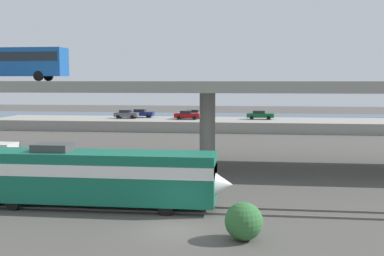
# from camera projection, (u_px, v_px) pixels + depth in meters

# --- Properties ---
(ground_plane) EXTENTS (260.00, 260.00, 0.00)m
(ground_plane) POSITION_uv_depth(u_px,v_px,m) (175.00, 229.00, 26.91)
(ground_plane) COLOR #4C4944
(rail_strip_near) EXTENTS (110.00, 0.12, 0.12)m
(rail_strip_near) POSITION_uv_depth(u_px,v_px,m) (183.00, 213.00, 30.11)
(rail_strip_near) COLOR #59544C
(rail_strip_near) RESTS_ON ground_plane
(rail_strip_far) EXTENTS (110.00, 0.12, 0.12)m
(rail_strip_far) POSITION_uv_depth(u_px,v_px,m) (187.00, 206.00, 31.60)
(rail_strip_far) COLOR #59544C
(rail_strip_far) RESTS_ON ground_plane
(train_locomotive) EXTENTS (17.02, 3.04, 4.18)m
(train_locomotive) POSITION_uv_depth(u_px,v_px,m) (105.00, 175.00, 31.27)
(train_locomotive) COLOR #14664C
(train_locomotive) RESTS_ON ground_plane
(highway_overpass) EXTENTS (96.00, 10.86, 8.22)m
(highway_overpass) POSITION_uv_depth(u_px,v_px,m) (207.00, 88.00, 45.92)
(highway_overpass) COLOR gray
(highway_overpass) RESTS_ON ground_plane
(transit_bus_on_overpass) EXTENTS (12.00, 2.68, 3.40)m
(transit_bus_on_overpass) POSITION_uv_depth(u_px,v_px,m) (9.00, 61.00, 50.03)
(transit_bus_on_overpass) COLOR #14478C
(transit_bus_on_overpass) RESTS_ON highway_overpass
(pier_parking_lot) EXTENTS (79.53, 11.91, 1.72)m
(pier_parking_lot) POSITION_uv_depth(u_px,v_px,m) (226.00, 125.00, 81.15)
(pier_parking_lot) COLOR gray
(pier_parking_lot) RESTS_ON ground_plane
(parked_car_0) EXTENTS (4.07, 1.93, 1.50)m
(parked_car_0) POSITION_uv_depth(u_px,v_px,m) (126.00, 114.00, 83.28)
(parked_car_0) COLOR #515459
(parked_car_0) RESTS_ON pier_parking_lot
(parked_car_1) EXTENTS (4.41, 1.96, 1.50)m
(parked_car_1) POSITION_uv_depth(u_px,v_px,m) (141.00, 113.00, 85.36)
(parked_car_1) COLOR navy
(parked_car_1) RESTS_ON pier_parking_lot
(parked_car_2) EXTENTS (4.65, 1.90, 1.50)m
(parked_car_2) POSITION_uv_depth(u_px,v_px,m) (192.00, 114.00, 83.80)
(parked_car_2) COLOR #B7B7BC
(parked_car_2) RESTS_ON pier_parking_lot
(parked_car_3) EXTENTS (4.53, 1.85, 1.50)m
(parked_car_3) POSITION_uv_depth(u_px,v_px,m) (260.00, 115.00, 81.32)
(parked_car_3) COLOR #0C4C26
(parked_car_3) RESTS_ON pier_parking_lot
(parked_car_4) EXTENTS (4.22, 2.00, 1.50)m
(parked_car_4) POSITION_uv_depth(u_px,v_px,m) (187.00, 115.00, 81.21)
(parked_car_4) COLOR maroon
(parked_car_4) RESTS_ON pier_parking_lot
(harbor_water) EXTENTS (140.00, 36.00, 0.01)m
(harbor_water) POSITION_uv_depth(u_px,v_px,m) (231.00, 119.00, 103.96)
(harbor_water) COLOR navy
(harbor_water) RESTS_ON ground_plane
(shrub_right) EXTENTS (2.00, 2.00, 2.00)m
(shrub_right) POSITION_uv_depth(u_px,v_px,m) (244.00, 221.00, 25.04)
(shrub_right) COLOR #316934
(shrub_right) RESTS_ON ground_plane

